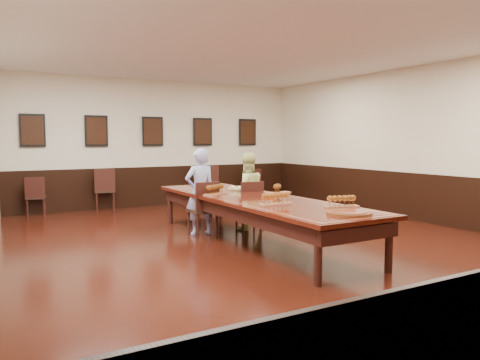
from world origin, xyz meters
TOP-DOWN VIEW (x-y plane):
  - floor at (0.00, 0.00)m, footprint 8.00×10.00m
  - ceiling at (0.00, 0.00)m, footprint 8.00×10.00m
  - wall_back at (0.00, 5.01)m, footprint 8.00×0.02m
  - wall_right at (4.01, 0.00)m, footprint 0.02×10.00m
  - chair_man at (-0.51, 0.95)m, footprint 0.46×0.50m
  - chair_woman at (0.44, 0.94)m, footprint 0.52×0.55m
  - spare_chair_a at (-2.80, 4.80)m, footprint 0.49×0.52m
  - spare_chair_b at (-1.27, 4.82)m, footprint 0.56×0.60m
  - spare_chair_c at (1.32, 4.53)m, footprint 0.54×0.58m
  - spare_chair_d at (2.71, 4.61)m, footprint 0.42×0.46m
  - person_man at (-0.51, 1.05)m, footprint 0.57×0.38m
  - person_woman at (0.46, 1.03)m, footprint 0.81×0.69m
  - pink_phone at (0.60, 0.04)m, footprint 0.14×0.17m
  - wainscoting at (0.00, 0.00)m, footprint 8.00×10.00m
  - conference_table at (0.00, 0.00)m, footprint 1.40×5.00m
  - posters at (0.00, 4.94)m, footprint 6.14×0.04m
  - flight_a at (-0.41, 0.65)m, footprint 0.50×0.35m
  - flight_b at (0.59, 0.21)m, footprint 0.51×0.23m
  - flight_c at (-0.20, -0.89)m, footprint 0.49×0.17m
  - flight_d at (0.44, -1.58)m, footprint 0.49×0.26m
  - red_plate_grp at (0.09, -0.24)m, footprint 0.22×0.22m
  - carved_platter at (0.11, -2.08)m, footprint 0.74×0.74m

SIDE VIEW (x-z plane):
  - floor at x=0.00m, z-range -0.02..0.00m
  - spare_chair_a at x=-2.80m, z-range 0.00..0.87m
  - spare_chair_d at x=2.71m, z-range 0.00..0.89m
  - chair_woman at x=0.44m, z-range 0.00..0.93m
  - chair_man at x=-0.51m, z-range 0.00..0.97m
  - wainscoting at x=0.00m, z-range 0.00..1.00m
  - spare_chair_b at x=-1.27m, z-range 0.00..1.00m
  - spare_chair_c at x=1.32m, z-range 0.00..1.02m
  - conference_table at x=0.00m, z-range 0.23..0.99m
  - person_woman at x=0.46m, z-range 0.00..1.45m
  - pink_phone at x=0.60m, z-range 0.75..0.76m
  - red_plate_grp at x=0.09m, z-range 0.75..0.78m
  - person_man at x=-0.51m, z-range 0.00..1.54m
  - carved_platter at x=0.11m, z-range 0.75..0.79m
  - flight_d at x=0.44m, z-range 0.74..0.92m
  - flight_a at x=-0.41m, z-range 0.74..0.92m
  - flight_c at x=-0.20m, z-range 0.74..0.93m
  - flight_b at x=0.59m, z-range 0.74..0.93m
  - wall_back at x=0.00m, z-range 0.00..3.20m
  - wall_right at x=4.01m, z-range 0.00..3.20m
  - posters at x=0.00m, z-range 1.53..2.27m
  - ceiling at x=0.00m, z-range 3.20..3.22m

